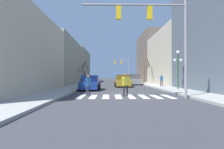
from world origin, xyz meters
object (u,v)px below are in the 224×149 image
(car_driving_away_lane, at_px, (120,79))
(street_lamp_right_corner, at_px, (178,62))
(car_parked_left_mid, at_px, (129,80))
(car_driving_toward_lane, at_px, (134,80))
(street_tree_left_far, at_px, (84,73))
(pedestrian_on_left_sidewalk, at_px, (88,83))
(car_parked_right_near, at_px, (122,81))
(traffic_signal_near, at_px, (156,26))
(car_parked_left_near, at_px, (90,83))
(street_tree_left_near, at_px, (145,67))
(traffic_signal_far, at_px, (123,65))
(pedestrian_on_right_sidewalk, at_px, (161,79))
(pedestrian_waiting_at_curb, at_px, (125,83))

(car_driving_away_lane, bearing_deg, street_lamp_right_corner, -170.84)
(car_parked_left_mid, bearing_deg, car_driving_toward_lane, -179.95)
(street_tree_left_far, bearing_deg, pedestrian_on_left_sidewalk, -80.82)
(car_driving_toward_lane, bearing_deg, car_parked_left_mid, 0.05)
(car_driving_away_lane, bearing_deg, car_parked_right_near, 177.38)
(traffic_signal_near, distance_m, car_parked_left_near, 9.63)
(street_lamp_right_corner, relative_size, street_tree_left_near, 0.62)
(car_parked_left_mid, bearing_deg, traffic_signal_far, 4.56)
(car_parked_left_mid, bearing_deg, street_tree_left_near, -158.15)
(traffic_signal_near, height_order, car_parked_right_near, traffic_signal_near)
(traffic_signal_far, bearing_deg, car_parked_left_near, -101.65)
(traffic_signal_near, height_order, car_parked_left_near, traffic_signal_near)
(car_driving_away_lane, bearing_deg, pedestrian_on_right_sidewalk, -169.65)
(traffic_signal_far, height_order, car_parked_left_mid, traffic_signal_far)
(car_parked_right_near, xyz_separation_m, street_tree_left_near, (4.60, 7.21, 2.26))
(car_driving_away_lane, height_order, car_parked_left_mid, same)
(traffic_signal_near, distance_m, pedestrian_on_right_sidewalk, 12.33)
(street_lamp_right_corner, distance_m, car_driving_away_lane, 27.42)
(car_parked_left_mid, bearing_deg, traffic_signal_near, 177.62)
(car_parked_left_mid, bearing_deg, car_driving_away_lane, 10.30)
(pedestrian_waiting_at_curb, bearing_deg, street_tree_left_far, -101.44)
(car_driving_away_lane, bearing_deg, street_tree_left_far, 149.12)
(car_parked_left_near, relative_size, street_tree_left_far, 1.00)
(car_driving_away_lane, distance_m, pedestrian_waiting_at_curb, 32.22)
(traffic_signal_far, xyz_separation_m, car_parked_left_near, (-5.57, -27.03, -3.57))
(car_parked_right_near, height_order, car_parked_left_near, car_parked_right_near)
(traffic_signal_far, xyz_separation_m, car_parked_left_mid, (0.68, -8.57, -3.58))
(traffic_signal_far, relative_size, street_lamp_right_corner, 1.50)
(car_parked_left_mid, distance_m, car_parked_left_near, 19.49)
(pedestrian_waiting_at_curb, xyz_separation_m, street_tree_left_near, (5.26, 18.75, 2.04))
(car_parked_right_near, distance_m, car_parked_left_near, 6.90)
(pedestrian_on_right_sidewalk, bearing_deg, pedestrian_waiting_at_curb, 124.85)
(street_lamp_right_corner, height_order, pedestrian_on_right_sidewalk, street_lamp_right_corner)
(traffic_signal_near, distance_m, car_driving_toward_lane, 18.10)
(pedestrian_on_left_sidewalk, bearing_deg, street_tree_left_far, 46.53)
(car_driving_toward_lane, height_order, car_driving_away_lane, car_driving_toward_lane)
(pedestrian_waiting_at_curb, xyz_separation_m, street_tree_left_far, (-5.89, 19.66, 1.03))
(car_driving_away_lane, relative_size, pedestrian_on_right_sidewalk, 3.11)
(car_driving_toward_lane, bearing_deg, street_lamp_right_corner, -165.50)
(traffic_signal_near, bearing_deg, car_parked_left_near, 126.61)
(car_driving_toward_lane, relative_size, car_parked_left_mid, 0.93)
(pedestrian_on_right_sidewalk, height_order, street_tree_left_far, street_tree_left_far)
(traffic_signal_far, xyz_separation_m, car_driving_toward_lane, (0.69, -16.41, -3.48))
(car_parked_right_near, bearing_deg, pedestrian_on_right_sidewalk, -107.26)
(pedestrian_on_left_sidewalk, bearing_deg, car_parked_left_mid, 23.50)
(pedestrian_on_left_sidewalk, xyz_separation_m, street_tree_left_near, (8.07, 18.14, 2.12))
(car_driving_away_lane, distance_m, pedestrian_on_right_sidewalk, 22.56)
(street_lamp_right_corner, bearing_deg, car_parked_left_near, 176.02)
(car_driving_away_lane, height_order, pedestrian_on_left_sidewalk, pedestrian_on_left_sidewalk)
(traffic_signal_far, height_order, car_driving_away_lane, traffic_signal_far)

